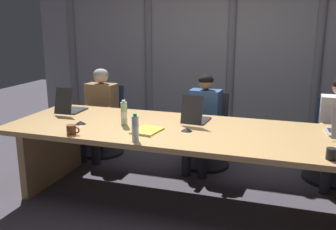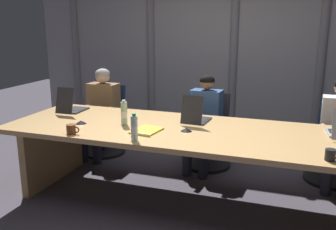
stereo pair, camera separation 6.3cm
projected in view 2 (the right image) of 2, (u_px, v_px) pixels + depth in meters
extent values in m
plane|color=#47424C|center=(185.00, 199.00, 3.87)|extent=(12.94, 12.94, 0.00)
cube|color=tan|center=(185.00, 131.00, 3.69)|extent=(3.62, 1.22, 0.05)
cube|color=black|center=(185.00, 138.00, 3.71)|extent=(3.08, 0.10, 0.06)
cube|color=tan|center=(54.00, 150.00, 4.28)|extent=(0.08, 1.04, 0.71)
cube|color=#9999A0|center=(230.00, 47.00, 5.65)|extent=(6.47, 0.10, 2.82)
cylinder|color=gray|center=(76.00, 44.00, 6.44)|extent=(0.12, 0.12, 2.76)
cylinder|color=gray|center=(151.00, 45.00, 5.99)|extent=(0.12, 0.12, 2.76)
cylinder|color=gray|center=(234.00, 47.00, 5.58)|extent=(0.12, 0.12, 2.76)
cylinder|color=gray|center=(322.00, 49.00, 5.19)|extent=(0.12, 0.12, 2.76)
cube|color=#2D2D33|center=(75.00, 110.00, 4.42)|extent=(0.22, 0.31, 0.02)
cube|color=black|center=(76.00, 109.00, 4.44)|extent=(0.18, 0.17, 0.00)
cube|color=#2D2D33|center=(65.00, 101.00, 4.20)|extent=(0.21, 0.09, 0.29)
cube|color=black|center=(65.00, 100.00, 4.21)|extent=(0.19, 0.08, 0.26)
cube|color=#2D2D33|center=(198.00, 120.00, 3.97)|extent=(0.24, 0.32, 0.02)
cube|color=black|center=(198.00, 119.00, 3.99)|extent=(0.20, 0.18, 0.00)
cube|color=#2D2D33|center=(192.00, 110.00, 3.76)|extent=(0.23, 0.09, 0.29)
cube|color=black|center=(192.00, 110.00, 3.77)|extent=(0.20, 0.08, 0.26)
cube|color=navy|center=(103.00, 124.00, 5.16)|extent=(0.53, 0.53, 0.08)
cube|color=navy|center=(111.00, 101.00, 5.28)|extent=(0.44, 0.16, 0.48)
cylinder|color=#262628|center=(103.00, 138.00, 5.21)|extent=(0.05, 0.05, 0.33)
cylinder|color=black|center=(104.00, 151.00, 5.25)|extent=(0.60, 0.60, 0.04)
cube|color=#2D2D38|center=(207.00, 134.00, 4.69)|extent=(0.50, 0.50, 0.08)
cube|color=#2D2D38|center=(212.00, 110.00, 4.82)|extent=(0.44, 0.13, 0.45)
cylinder|color=#262628|center=(207.00, 150.00, 4.74)|extent=(0.05, 0.05, 0.33)
cylinder|color=black|center=(206.00, 164.00, 4.78)|extent=(0.60, 0.60, 0.04)
cube|color=navy|center=(334.00, 147.00, 4.23)|extent=(0.55, 0.55, 0.08)
cylinder|color=#262628|center=(332.00, 164.00, 4.28)|extent=(0.05, 0.05, 0.33)
cylinder|color=black|center=(330.00, 179.00, 4.32)|extent=(0.60, 0.60, 0.04)
cube|color=olive|center=(104.00, 103.00, 5.05)|extent=(0.41, 0.23, 0.53)
sphere|color=beige|center=(103.00, 76.00, 4.96)|extent=(0.19, 0.19, 0.19)
ellipsoid|color=#B2ADA8|center=(103.00, 74.00, 4.95)|extent=(0.20, 0.20, 0.15)
cylinder|color=olive|center=(115.00, 98.00, 4.97)|extent=(0.07, 0.14, 0.27)
cylinder|color=beige|center=(107.00, 110.00, 4.81)|extent=(0.07, 0.30, 0.06)
cylinder|color=olive|center=(93.00, 97.00, 5.09)|extent=(0.07, 0.14, 0.27)
cylinder|color=beige|center=(84.00, 108.00, 4.93)|extent=(0.07, 0.30, 0.06)
cylinder|color=#262833|center=(103.00, 129.00, 4.91)|extent=(0.14, 0.40, 0.13)
cylinder|color=#262833|center=(97.00, 148.00, 4.79)|extent=(0.11, 0.11, 0.43)
cylinder|color=#262833|center=(90.00, 127.00, 4.98)|extent=(0.14, 0.40, 0.13)
cylinder|color=#262833|center=(84.00, 146.00, 4.86)|extent=(0.11, 0.11, 0.43)
cube|color=#335184|center=(206.00, 111.00, 4.60)|extent=(0.38, 0.25, 0.53)
sphere|color=#8C6647|center=(207.00, 82.00, 4.51)|extent=(0.18, 0.18, 0.18)
ellipsoid|color=black|center=(207.00, 80.00, 4.51)|extent=(0.18, 0.18, 0.13)
cylinder|color=#335184|center=(219.00, 106.00, 4.52)|extent=(0.08, 0.14, 0.27)
cylinder|color=#8C6647|center=(213.00, 120.00, 4.37)|extent=(0.09, 0.30, 0.06)
cylinder|color=#335184|center=(195.00, 104.00, 4.64)|extent=(0.08, 0.14, 0.27)
cylinder|color=#8C6647|center=(189.00, 117.00, 4.49)|extent=(0.09, 0.30, 0.06)
cylinder|color=#262833|center=(208.00, 140.00, 4.46)|extent=(0.17, 0.41, 0.13)
cylinder|color=#262833|center=(203.00, 161.00, 4.35)|extent=(0.11, 0.11, 0.43)
cylinder|color=#262833|center=(193.00, 137.00, 4.54)|extent=(0.17, 0.41, 0.13)
cylinder|color=#262833|center=(187.00, 158.00, 4.43)|extent=(0.11, 0.11, 0.43)
cylinder|color=silver|center=(324.00, 113.00, 4.16)|extent=(0.07, 0.14, 0.27)
cylinder|color=tan|center=(324.00, 128.00, 4.00)|extent=(0.07, 0.30, 0.06)
cylinder|color=#262833|center=(328.00, 152.00, 4.05)|extent=(0.14, 0.40, 0.13)
cylinder|color=#262833|center=(327.00, 175.00, 3.93)|extent=(0.11, 0.11, 0.43)
cylinder|color=silver|center=(134.00, 129.00, 3.29)|extent=(0.06, 0.06, 0.23)
cylinder|color=white|center=(134.00, 130.00, 3.29)|extent=(0.06, 0.06, 0.07)
cylinder|color=green|center=(134.00, 115.00, 3.26)|extent=(0.03, 0.03, 0.02)
cylinder|color=#ADD1B2|center=(124.00, 114.00, 3.80)|extent=(0.07, 0.07, 0.24)
cylinder|color=white|center=(124.00, 115.00, 3.81)|extent=(0.07, 0.07, 0.07)
cylinder|color=white|center=(124.00, 101.00, 3.77)|extent=(0.04, 0.04, 0.02)
cylinder|color=brown|center=(71.00, 129.00, 3.52)|extent=(0.09, 0.09, 0.09)
torus|color=brown|center=(76.00, 130.00, 3.50)|extent=(0.06, 0.01, 0.06)
cylinder|color=black|center=(330.00, 155.00, 2.84)|extent=(0.08, 0.08, 0.09)
cone|color=black|center=(186.00, 130.00, 3.60)|extent=(0.11, 0.11, 0.03)
cone|color=black|center=(81.00, 122.00, 3.86)|extent=(0.11, 0.11, 0.03)
cube|color=yellow|center=(147.00, 131.00, 3.60)|extent=(0.26, 0.33, 0.02)
cylinder|color=silver|center=(141.00, 134.00, 3.46)|extent=(0.21, 0.04, 0.01)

